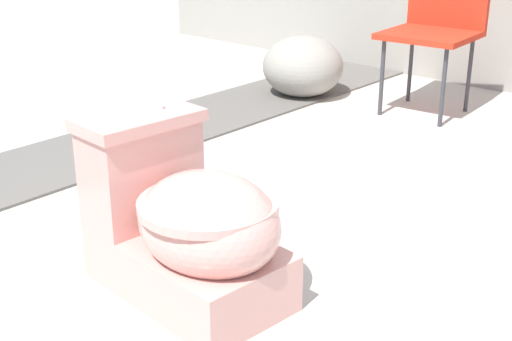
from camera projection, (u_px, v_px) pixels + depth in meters
The scene contains 5 objects.
ground_plane at pixel (131, 302), 2.07m from camera, with size 14.00×14.00×0.00m, color #B7B2A8.
gravel_strip at pixel (55, 163), 3.11m from camera, with size 0.56×8.00×0.01m, color #605B56.
toilet at pixel (187, 225), 2.04m from camera, with size 0.66×0.42×0.52m.
folding_chair_left at pixel (439, 14), 3.72m from camera, with size 0.47×0.47×0.83m.
boulder_near at pixel (303, 66), 4.10m from camera, with size 0.47×0.46×0.35m, color gray.
Camera 1 is at (1.46, -1.10, 1.11)m, focal length 50.00 mm.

